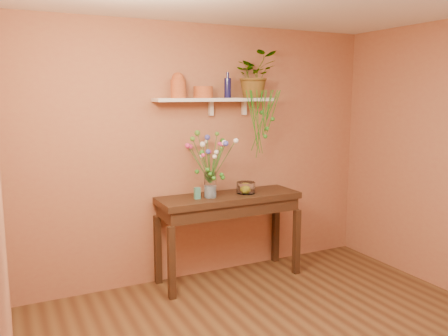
{
  "coord_description": "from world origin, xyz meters",
  "views": [
    {
      "loc": [
        -1.98,
        -2.48,
        1.98
      ],
      "look_at": [
        0.0,
        1.55,
        1.25
      ],
      "focal_mm": 36.65,
      "sensor_mm": 36.0,
      "label": 1
    }
  ],
  "objects_px": {
    "terracotta_jug": "(178,86)",
    "glass_bowl": "(246,188)",
    "sideboard": "(229,207)",
    "blue_bottle": "(228,87)",
    "glass_vase": "(210,187)",
    "bouquet": "(210,152)",
    "spider_plant": "(255,75)"
  },
  "relations": [
    {
      "from": "spider_plant",
      "to": "glass_vase",
      "type": "relative_size",
      "value": 1.87
    },
    {
      "from": "spider_plant",
      "to": "bouquet",
      "type": "height_order",
      "value": "spider_plant"
    },
    {
      "from": "glass_bowl",
      "to": "bouquet",
      "type": "bearing_deg",
      "value": -176.33
    },
    {
      "from": "blue_bottle",
      "to": "spider_plant",
      "type": "relative_size",
      "value": 0.54
    },
    {
      "from": "terracotta_jug",
      "to": "bouquet",
      "type": "xyz_separation_m",
      "value": [
        0.27,
        -0.15,
        -0.66
      ]
    },
    {
      "from": "sideboard",
      "to": "blue_bottle",
      "type": "xyz_separation_m",
      "value": [
        0.04,
        0.11,
        1.25
      ]
    },
    {
      "from": "blue_bottle",
      "to": "spider_plant",
      "type": "bearing_deg",
      "value": 2.46
    },
    {
      "from": "spider_plant",
      "to": "bouquet",
      "type": "distance_m",
      "value": 1.0
    },
    {
      "from": "bouquet",
      "to": "blue_bottle",
      "type": "bearing_deg",
      "value": 27.69
    },
    {
      "from": "blue_bottle",
      "to": "glass_vase",
      "type": "relative_size",
      "value": 1.01
    },
    {
      "from": "sideboard",
      "to": "glass_vase",
      "type": "xyz_separation_m",
      "value": [
        -0.23,
        -0.02,
        0.25
      ]
    },
    {
      "from": "glass_vase",
      "to": "glass_bowl",
      "type": "relative_size",
      "value": 1.32
    },
    {
      "from": "terracotta_jug",
      "to": "glass_vase",
      "type": "xyz_separation_m",
      "value": [
        0.28,
        -0.14,
        -1.02
      ]
    },
    {
      "from": "terracotta_jug",
      "to": "bouquet",
      "type": "bearing_deg",
      "value": -29.09
    },
    {
      "from": "sideboard",
      "to": "glass_bowl",
      "type": "xyz_separation_m",
      "value": [
        0.2,
        -0.01,
        0.19
      ]
    },
    {
      "from": "sideboard",
      "to": "glass_bowl",
      "type": "distance_m",
      "value": 0.28
    },
    {
      "from": "blue_bottle",
      "to": "bouquet",
      "type": "relative_size",
      "value": 0.47
    },
    {
      "from": "spider_plant",
      "to": "glass_vase",
      "type": "height_order",
      "value": "spider_plant"
    },
    {
      "from": "terracotta_jug",
      "to": "glass_vase",
      "type": "bearing_deg",
      "value": -27.05
    },
    {
      "from": "bouquet",
      "to": "glass_bowl",
      "type": "height_order",
      "value": "bouquet"
    },
    {
      "from": "blue_bottle",
      "to": "glass_bowl",
      "type": "xyz_separation_m",
      "value": [
        0.16,
        -0.11,
        -1.07
      ]
    },
    {
      "from": "glass_vase",
      "to": "bouquet",
      "type": "bearing_deg",
      "value": -122.03
    },
    {
      "from": "glass_vase",
      "to": "bouquet",
      "type": "height_order",
      "value": "bouquet"
    },
    {
      "from": "blue_bottle",
      "to": "glass_bowl",
      "type": "distance_m",
      "value": 1.08
    },
    {
      "from": "sideboard",
      "to": "spider_plant",
      "type": "bearing_deg",
      "value": 18.64
    },
    {
      "from": "terracotta_jug",
      "to": "glass_bowl",
      "type": "height_order",
      "value": "terracotta_jug"
    },
    {
      "from": "terracotta_jug",
      "to": "glass_bowl",
      "type": "bearing_deg",
      "value": -9.95
    },
    {
      "from": "bouquet",
      "to": "terracotta_jug",
      "type": "bearing_deg",
      "value": 150.91
    },
    {
      "from": "terracotta_jug",
      "to": "spider_plant",
      "type": "xyz_separation_m",
      "value": [
        0.88,
        0.0,
        0.13
      ]
    },
    {
      "from": "sideboard",
      "to": "terracotta_jug",
      "type": "relative_size",
      "value": 6.03
    },
    {
      "from": "terracotta_jug",
      "to": "bouquet",
      "type": "relative_size",
      "value": 0.45
    },
    {
      "from": "terracotta_jug",
      "to": "blue_bottle",
      "type": "relative_size",
      "value": 0.95
    }
  ]
}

